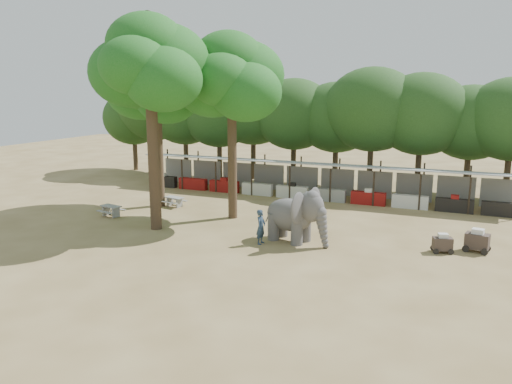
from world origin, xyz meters
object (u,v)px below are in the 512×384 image
at_px(yard_tree_back, 231,79).
at_px(cart_front, 442,243).
at_px(yard_tree_center, 150,65).
at_px(picnic_table_near, 111,209).
at_px(elephant, 297,215).
at_px(picnic_table_far, 175,200).
at_px(cart_back, 477,240).
at_px(handler, 261,227).
at_px(yard_tree_left, 156,85).

distance_m(yard_tree_back, cart_front, 15.15).
height_order(yard_tree_center, picnic_table_near, yard_tree_center).
height_order(yard_tree_center, elephant, yard_tree_center).
relative_size(yard_tree_center, picnic_table_far, 7.72).
bearing_deg(cart_back, cart_front, -141.54).
xyz_separation_m(yard_tree_back, handler, (3.79, -4.49, -7.63)).
relative_size(picnic_table_near, cart_front, 1.41).
height_order(handler, cart_back, handler).
bearing_deg(cart_back, yard_tree_left, -175.26).
bearing_deg(cart_back, picnic_table_near, -164.51).
relative_size(yard_tree_left, yard_tree_back, 0.97).
distance_m(yard_tree_center, picnic_table_far, 10.26).
bearing_deg(elephant, yard_tree_back, 161.71).
bearing_deg(picnic_table_far, picnic_table_near, -108.55).
xyz_separation_m(yard_tree_back, picnic_table_far, (-4.85, 0.99, -8.10)).
xyz_separation_m(picnic_table_near, cart_back, (21.32, 1.31, 0.13)).
xyz_separation_m(yard_tree_center, picnic_table_far, (-1.85, 4.99, -8.77)).
distance_m(picnic_table_near, cart_front, 19.76).
bearing_deg(cart_front, cart_back, 9.15).
bearing_deg(yard_tree_center, picnic_table_near, 164.77).
bearing_deg(elephant, picnic_table_far, 170.90).
bearing_deg(elephant, picnic_table_near, -168.31).
distance_m(handler, picnic_table_far, 10.24).
xyz_separation_m(picnic_table_near, picnic_table_far, (2.29, 3.86, -0.02)).
relative_size(cart_front, cart_back, 0.85).
bearing_deg(picnic_table_far, cart_front, 1.27).
bearing_deg(cart_front, picnic_table_far, 151.86).
relative_size(handler, picnic_table_far, 1.17).
relative_size(picnic_table_near, picnic_table_far, 1.04).
relative_size(yard_tree_back, elephant, 2.92).
bearing_deg(yard_tree_left, yard_tree_center, -59.04).
distance_m(picnic_table_near, cart_back, 21.36).
bearing_deg(yard_tree_back, yard_tree_center, -126.86).
xyz_separation_m(yard_tree_center, cart_front, (15.61, 1.65, -8.73)).
xyz_separation_m(yard_tree_center, handler, (6.79, -0.49, -8.30)).
distance_m(yard_tree_left, picnic_table_far, 7.85).
xyz_separation_m(yard_tree_back, elephant, (5.39, -3.45, -7.09)).
relative_size(yard_tree_center, yard_tree_back, 1.06).
bearing_deg(picnic_table_far, yard_tree_center, -57.55).
bearing_deg(picnic_table_far, yard_tree_left, -168.64).
bearing_deg(handler, picnic_table_far, 61.02).
distance_m(picnic_table_far, cart_front, 17.78).
bearing_deg(cart_front, yard_tree_back, 152.12).
bearing_deg(elephant, cart_back, 26.40).
xyz_separation_m(picnic_table_far, cart_front, (17.46, -3.33, 0.04)).
bearing_deg(yard_tree_left, elephant, -21.33).
height_order(picnic_table_near, cart_back, cart_back).
height_order(yard_tree_left, cart_front, yard_tree_left).
distance_m(yard_tree_left, elephant, 13.97).
distance_m(picnic_table_far, cart_back, 19.21).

